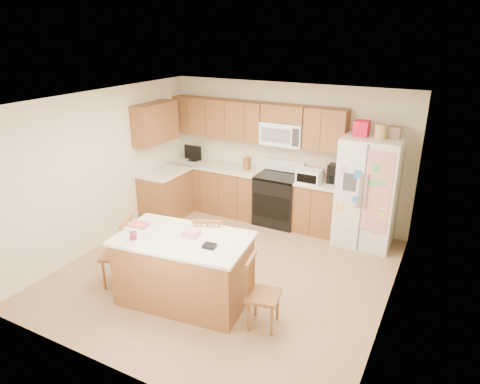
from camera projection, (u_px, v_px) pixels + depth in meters
The scene contains 9 objects.
ground at pixel (227, 271), 6.34m from camera, with size 4.50×4.50×0.00m, color #9E7B5F.
room_shell at pixel (225, 179), 5.82m from camera, with size 4.60×4.60×2.52m.
cabinetry at pixel (227, 170), 7.92m from camera, with size 3.36×1.56×2.15m.
stove at pixel (278, 198), 7.77m from camera, with size 0.76×0.65×1.13m.
refrigerator at pixel (368, 191), 6.88m from camera, with size 0.90×0.79×2.04m.
island at pixel (184, 269), 5.51m from camera, with size 1.80×1.18×1.01m.
windsor_chair_left at pixel (119, 254), 5.87m from camera, with size 0.53×0.54×0.99m.
windsor_chair_back at pixel (210, 250), 5.95m from camera, with size 0.55×0.54×1.00m.
windsor_chair_right at pixel (262, 295), 5.04m from camera, with size 0.43×0.45×0.91m.
Camera 1 is at (2.73, -4.78, 3.37)m, focal length 32.00 mm.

